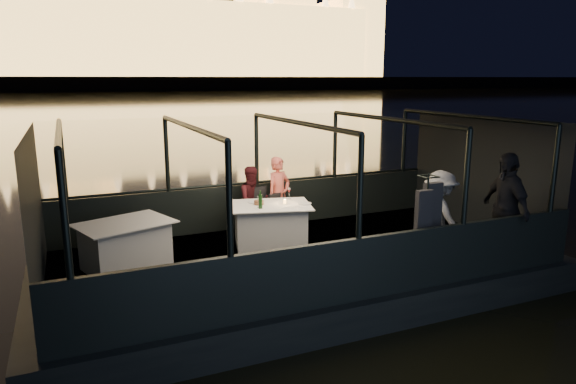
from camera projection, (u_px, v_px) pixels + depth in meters
name	position (u px, v px, depth m)	size (l,w,h in m)	color
river_water	(87.00, 101.00, 80.66)	(500.00, 500.00, 0.00)	black
boat_hull	(297.00, 282.00, 9.02)	(8.60, 4.40, 1.00)	black
boat_deck	(297.00, 257.00, 8.91)	(8.00, 4.00, 0.04)	black
gunwale_port	(257.00, 205.00, 10.60)	(8.00, 0.08, 0.90)	black
gunwale_starboard	(358.00, 270.00, 7.02)	(8.00, 0.08, 0.90)	black
cabin_glass_port	(257.00, 150.00, 10.35)	(8.00, 0.02, 1.40)	#99B2B2
cabin_glass_starboard	(360.00, 187.00, 6.77)	(8.00, 0.02, 1.40)	#99B2B2
cabin_roof_glass	(298.00, 123.00, 8.41)	(8.00, 4.00, 0.02)	#99B2B2
end_wall_fore	(35.00, 216.00, 7.10)	(0.02, 4.00, 2.30)	black
end_wall_aft	(480.00, 174.00, 10.21)	(0.02, 4.00, 2.30)	black
canopy_ribs	(297.00, 191.00, 8.66)	(8.00, 4.00, 2.30)	black
embankment	(71.00, 85.00, 196.87)	(400.00, 140.00, 6.00)	#423D33
dining_table_central	(270.00, 225.00, 9.40)	(1.45, 1.05, 0.77)	silver
dining_table_aft	(126.00, 245.00, 8.28)	(1.42, 1.03, 0.76)	silver
chair_port_left	(260.00, 213.00, 10.00)	(0.42, 0.42, 0.91)	black
chair_port_right	(280.00, 213.00, 9.98)	(0.37, 0.37, 0.80)	black
coat_stand	(426.00, 223.00, 7.66)	(0.46, 0.37, 1.65)	black
person_woman_coral	(279.00, 195.00, 10.20)	(0.54, 0.36, 1.50)	#D75E4E
person_man_maroon	(253.00, 196.00, 10.04)	(0.64, 0.50, 1.34)	#401217
passenger_stripe	(440.00, 210.00, 8.59)	(0.99, 0.56, 1.52)	white
passenger_dark	(504.00, 213.00, 8.40)	(1.09, 0.46, 1.86)	black
wine_bottle	(260.00, 200.00, 9.01)	(0.07, 0.07, 0.32)	#133312
bread_basket	(259.00, 202.00, 9.32)	(0.18, 0.18, 0.07)	brown
amber_candle	(285.00, 201.00, 9.40)	(0.05, 0.05, 0.07)	#FFAA3F
plate_near	(305.00, 203.00, 9.37)	(0.25, 0.25, 0.02)	silver
plate_far	(254.00, 202.00, 9.47)	(0.24, 0.24, 0.01)	white
wine_glass_white	(259.00, 202.00, 9.09)	(0.07, 0.07, 0.20)	white
wine_glass_red	(289.00, 194.00, 9.73)	(0.07, 0.07, 0.21)	white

